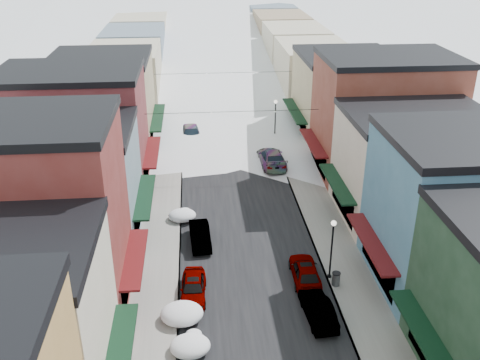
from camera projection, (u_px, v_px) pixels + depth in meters
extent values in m
cube|color=black|center=(222.00, 110.00, 70.71)|extent=(10.00, 160.00, 0.01)
cube|color=gray|center=(172.00, 111.00, 70.16)|extent=(3.20, 160.00, 0.15)
cube|color=gray|center=(271.00, 108.00, 71.20)|extent=(3.20, 160.00, 0.15)
cube|color=slate|center=(184.00, 110.00, 70.29)|extent=(0.10, 160.00, 0.15)
cube|color=slate|center=(260.00, 108.00, 71.08)|extent=(0.10, 160.00, 0.15)
cube|color=black|center=(120.00, 349.00, 25.93)|extent=(1.20, 6.80, 0.15)
cube|color=maroon|center=(26.00, 223.00, 31.47)|extent=(11.00, 8.00, 12.00)
cube|color=black|center=(7.00, 122.00, 28.81)|extent=(11.20, 8.20, 0.50)
cube|color=#560E10|center=(135.00, 258.00, 33.15)|extent=(1.20, 6.80, 0.15)
cube|color=gray|center=(68.00, 187.00, 39.92)|extent=(10.00, 9.00, 8.50)
cube|color=black|center=(60.00, 130.00, 38.01)|extent=(10.20, 9.20, 0.50)
cube|color=black|center=(145.00, 196.00, 40.81)|extent=(1.20, 7.65, 0.15)
cube|color=maroon|center=(76.00, 133.00, 47.53)|extent=(12.00, 9.00, 10.50)
cube|color=black|center=(67.00, 72.00, 45.19)|extent=(12.20, 9.20, 0.50)
cube|color=#560E10|center=(152.00, 152.00, 48.92)|extent=(1.20, 7.65, 0.15)
cube|color=#9C8B66|center=(104.00, 105.00, 56.84)|extent=(10.00, 11.00, 9.50)
cube|color=black|center=(99.00, 58.00, 54.71)|extent=(10.20, 11.20, 0.50)
cube|color=black|center=(158.00, 117.00, 57.94)|extent=(1.20, 9.35, 0.15)
cube|color=black|center=(427.00, 338.00, 26.68)|extent=(1.20, 7.65, 0.15)
cube|color=teal|center=(459.00, 215.00, 34.47)|extent=(10.00, 9.00, 10.00)
cube|color=black|center=(474.00, 138.00, 32.24)|extent=(10.20, 9.20, 0.50)
cube|color=#560E10|center=(371.00, 242.00, 34.80)|extent=(1.20, 7.65, 0.15)
cube|color=beige|center=(412.00, 169.00, 42.94)|extent=(11.00, 9.00, 8.50)
cube|color=black|center=(420.00, 115.00, 41.03)|extent=(11.20, 9.20, 0.50)
cube|color=black|center=(337.00, 183.00, 42.91)|extent=(1.20, 7.65, 0.15)
cube|color=maroon|center=(383.00, 118.00, 50.56)|extent=(12.00, 9.00, 11.00)
cube|color=black|center=(390.00, 57.00, 48.12)|extent=(12.20, 9.20, 0.50)
cube|color=#560E10|center=(313.00, 143.00, 51.02)|extent=(1.20, 7.65, 0.15)
cube|color=tan|center=(344.00, 98.00, 59.93)|extent=(10.00, 11.00, 9.00)
cube|color=black|center=(348.00, 56.00, 57.90)|extent=(10.20, 11.20, 0.50)
cube|color=black|center=(294.00, 111.00, 60.04)|extent=(1.20, 9.35, 0.15)
cube|color=gray|center=(125.00, 79.00, 69.83)|extent=(9.00, 13.00, 8.00)
cube|color=gray|center=(313.00, 74.00, 71.80)|extent=(9.00, 13.00, 8.00)
cube|color=gray|center=(135.00, 56.00, 82.45)|extent=(9.00, 13.00, 8.00)
cube|color=gray|center=(295.00, 53.00, 84.42)|extent=(9.00, 13.00, 8.00)
cube|color=gray|center=(142.00, 39.00, 95.07)|extent=(9.00, 13.00, 8.00)
cube|color=gray|center=(281.00, 37.00, 97.04)|extent=(9.00, 13.00, 8.00)
cube|color=gray|center=(147.00, 26.00, 107.69)|extent=(9.00, 13.00, 8.00)
cube|color=gray|center=(270.00, 24.00, 109.67)|extent=(9.00, 13.00, 8.00)
cylinder|color=black|center=(233.00, 112.00, 50.05)|extent=(16.40, 0.04, 0.04)
cylinder|color=black|center=(223.00, 73.00, 63.57)|extent=(16.40, 0.04, 0.04)
imported|color=#9DA0A5|center=(193.00, 287.00, 34.55)|extent=(1.81, 4.13, 1.38)
imported|color=black|center=(200.00, 235.00, 40.44)|extent=(1.72, 4.24, 1.37)
imported|color=gray|center=(191.00, 134.00, 59.82)|extent=(2.81, 6.06, 1.71)
imported|color=black|center=(318.00, 309.00, 32.58)|extent=(1.77, 4.28, 1.38)
imported|color=gray|center=(305.00, 271.00, 36.10)|extent=(1.87, 4.44, 1.50)
imported|color=black|center=(272.00, 158.00, 53.74)|extent=(2.65, 5.97, 1.70)
imported|color=#AAADB3|center=(209.00, 109.00, 68.64)|extent=(2.06, 4.37, 1.44)
imported|color=silver|center=(228.00, 91.00, 75.92)|extent=(3.42, 6.17, 1.63)
cylinder|color=#545558|center=(336.00, 279.00, 35.51)|extent=(0.53, 0.53, 0.91)
cylinder|color=black|center=(337.00, 273.00, 35.31)|extent=(0.57, 0.57, 0.06)
cylinder|color=black|center=(329.00, 276.00, 36.52)|extent=(0.30, 0.30, 0.10)
cylinder|color=black|center=(331.00, 252.00, 35.68)|extent=(0.12, 0.12, 4.05)
sphere|color=white|center=(334.00, 223.00, 34.76)|extent=(0.36, 0.36, 0.36)
cylinder|color=black|center=(275.00, 141.00, 59.71)|extent=(0.34, 0.34, 0.11)
cylinder|color=black|center=(275.00, 123.00, 58.78)|extent=(0.13, 0.13, 4.47)
sphere|color=white|center=(276.00, 102.00, 57.76)|extent=(0.40, 0.40, 0.40)
ellipsoid|color=white|center=(190.00, 346.00, 29.98)|extent=(2.30, 1.95, 0.97)
ellipsoid|color=white|center=(194.00, 335.00, 31.18)|extent=(0.98, 0.89, 0.49)
ellipsoid|color=white|center=(182.00, 314.00, 32.40)|extent=(2.62, 2.22, 1.11)
ellipsoid|color=white|center=(185.00, 305.00, 33.62)|extent=(1.12, 1.01, 0.56)
ellipsoid|color=white|center=(182.00, 215.00, 43.68)|extent=(2.26, 1.91, 0.96)
ellipsoid|color=white|center=(185.00, 211.00, 44.88)|extent=(0.97, 0.87, 0.48)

